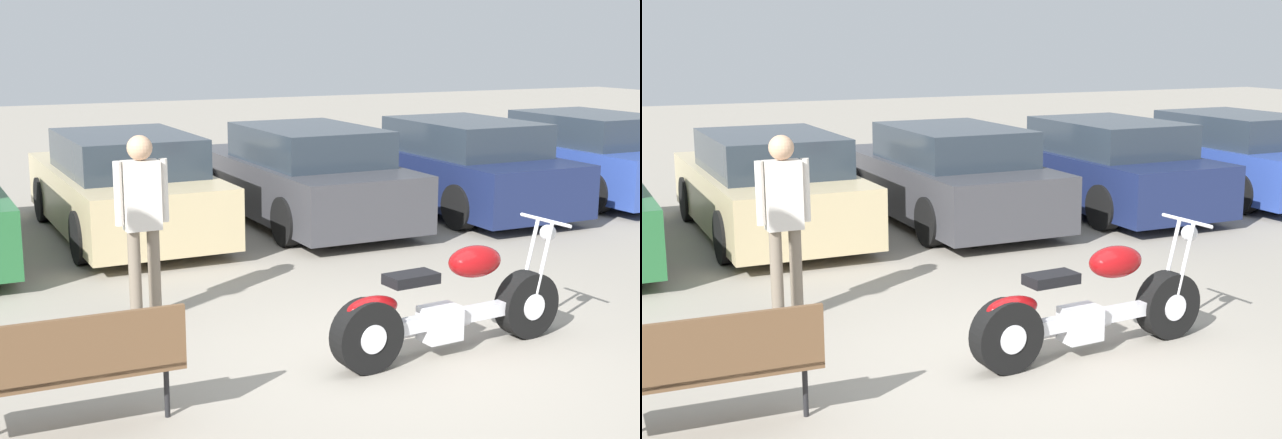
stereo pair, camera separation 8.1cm
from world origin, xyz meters
TOP-DOWN VIEW (x-y plane):
  - ground_plane at (0.00, 0.00)m, footprint 60.00×60.00m
  - motorcycle at (0.43, 0.09)m, footprint 2.34×0.62m
  - parked_car_champagne at (-0.94, 5.91)m, footprint 1.90×4.51m
  - parked_car_dark_grey at (1.64, 5.67)m, footprint 1.90×4.51m
  - parked_car_navy at (4.22, 5.50)m, footprint 1.90×4.51m
  - parked_car_blue at (6.80, 5.58)m, footprint 1.90×4.51m
  - park_bench at (-2.87, -0.19)m, footprint 1.68×0.45m
  - person_standing at (-1.66, 2.18)m, footprint 0.52×0.24m

SIDE VIEW (x-z plane):
  - ground_plane at x=0.00m, z-range 0.00..0.00m
  - motorcycle at x=0.43m, z-range -0.13..0.95m
  - park_bench at x=-2.87m, z-range 0.10..0.99m
  - parked_car_champagne at x=-0.94m, z-range -0.04..1.38m
  - parked_car_dark_grey at x=1.64m, z-range -0.04..1.38m
  - parked_car_navy at x=4.22m, z-range -0.04..1.38m
  - parked_car_blue at x=6.80m, z-range -0.04..1.38m
  - person_standing at x=-1.66m, z-range 0.18..1.97m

